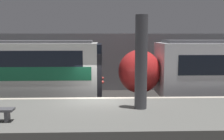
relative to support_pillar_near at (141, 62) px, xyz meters
name	(u,v)px	position (x,y,z in m)	size (l,w,h in m)	color
ground_plane	(99,120)	(-1.72, 1.90, -2.95)	(120.00, 120.00, 0.00)	#33302D
platform	(98,124)	(-1.72, -0.35, -2.41)	(40.00, 4.51, 1.10)	slate
station_rear_barrier	(100,62)	(-1.72, 8.81, -0.87)	(50.00, 0.15, 4.16)	gray
support_pillar_near	(141,62)	(0.00, 0.00, 0.00)	(0.49, 0.49, 3.72)	#47474C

